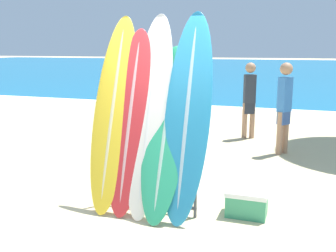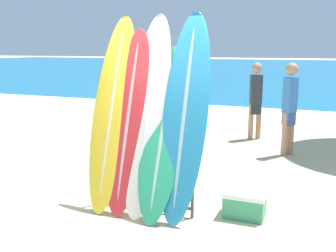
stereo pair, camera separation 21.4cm
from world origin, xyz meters
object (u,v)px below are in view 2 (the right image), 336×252
at_px(surfboard_slot_1, 129,120).
at_px(surfboard_slot_3, 163,132).
at_px(surfboard_slot_4, 185,116).
at_px(person_mid_beach, 290,106).
at_px(person_near_water, 256,98).
at_px(surfboard_slot_2, 148,114).
at_px(surfboard_slot_0, 112,112).
at_px(cooler_box, 245,204).
at_px(surfboard_rack, 145,173).

distance_m(surfboard_slot_1, surfboard_slot_3, 0.50).
bearing_deg(surfboard_slot_3, surfboard_slot_4, 10.98).
relative_size(surfboard_slot_1, person_mid_beach, 1.30).
xyz_separation_m(surfboard_slot_1, person_near_water, (0.89, 4.66, -0.22)).
height_order(surfboard_slot_2, person_mid_beach, surfboard_slot_2).
bearing_deg(surfboard_slot_3, surfboard_slot_0, 175.63).
bearing_deg(person_mid_beach, surfboard_slot_4, 16.91).
relative_size(surfboard_slot_0, surfboard_slot_4, 0.99).
bearing_deg(surfboard_slot_4, cooler_box, 16.59).
bearing_deg(cooler_box, surfboard_slot_4, -163.41).
xyz_separation_m(person_near_water, cooler_box, (0.60, -4.41, -0.80)).
distance_m(surfboard_slot_0, person_mid_beach, 3.98).
distance_m(surfboard_slot_0, surfboard_slot_2, 0.51).
bearing_deg(surfboard_slot_4, surfboard_slot_3, -169.02).
distance_m(surfboard_rack, surfboard_slot_4, 0.93).
relative_size(surfboard_slot_3, person_near_water, 1.21).
xyz_separation_m(surfboard_slot_4, cooler_box, (0.73, 0.22, -1.12)).
bearing_deg(surfboard_rack, surfboard_slot_3, 5.01).
bearing_deg(surfboard_slot_2, cooler_box, 9.31).
xyz_separation_m(surfboard_rack, surfboard_slot_4, (0.51, 0.07, 0.77)).
relative_size(surfboard_slot_3, person_mid_beach, 1.17).
distance_m(surfboard_slot_1, cooler_box, 1.82).
height_order(surfboard_slot_0, cooler_box, surfboard_slot_0).
relative_size(surfboard_rack, surfboard_slot_4, 0.51).
bearing_deg(surfboard_slot_2, person_near_water, 82.14).
bearing_deg(surfboard_slot_3, person_near_water, 85.12).
xyz_separation_m(surfboard_slot_0, surfboard_slot_2, (0.51, 0.01, 0.01)).
relative_size(surfboard_slot_1, person_near_water, 1.34).
xyz_separation_m(surfboard_slot_1, surfboard_slot_4, (0.76, 0.02, 0.10)).
distance_m(person_near_water, cooler_box, 4.53).
xyz_separation_m(surfboard_rack, surfboard_slot_3, (0.24, 0.02, 0.56)).
xyz_separation_m(surfboard_rack, surfboard_slot_2, (0.00, 0.09, 0.77)).
xyz_separation_m(surfboard_slot_0, surfboard_slot_1, (0.26, -0.03, -0.09)).
height_order(surfboard_slot_1, person_mid_beach, surfboard_slot_1).
height_order(surfboard_slot_2, surfboard_slot_4, surfboard_slot_4).
distance_m(surfboard_slot_2, surfboard_slot_4, 0.51).
bearing_deg(person_mid_beach, cooler_box, 28.44).
bearing_deg(surfboard_slot_4, person_near_water, 88.38).
distance_m(surfboard_slot_2, surfboard_slot_3, 0.32).
xyz_separation_m(surfboard_slot_3, cooler_box, (1.00, 0.27, -0.90)).
distance_m(surfboard_slot_4, person_near_water, 4.65).
relative_size(person_near_water, person_mid_beach, 0.97).
bearing_deg(cooler_box, surfboard_slot_0, -173.02).
bearing_deg(surfboard_slot_1, person_mid_beach, 63.51).
relative_size(surfboard_slot_1, surfboard_slot_2, 0.93).
bearing_deg(surfboard_slot_1, cooler_box, 9.26).
xyz_separation_m(surfboard_slot_2, cooler_box, (1.24, 0.20, -1.11)).
height_order(person_near_water, person_mid_beach, person_mid_beach).
bearing_deg(surfboard_slot_0, surfboard_slot_2, 1.21).
bearing_deg(person_mid_beach, surfboard_slot_2, 9.36).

